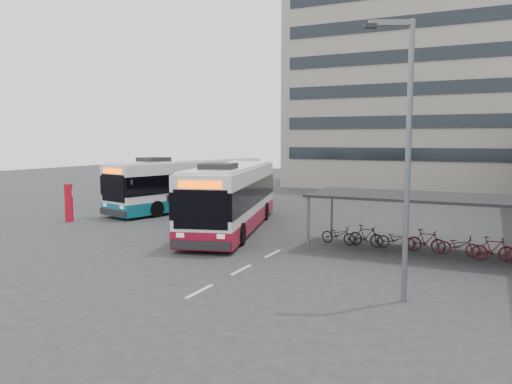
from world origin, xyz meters
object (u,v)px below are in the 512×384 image
at_px(pedestrian, 214,219).
at_px(bus_main, 232,198).
at_px(lamp_post, 405,144).
at_px(bus_teal, 189,184).

bearing_deg(pedestrian, bus_main, 13.41).
bearing_deg(lamp_post, bus_main, 116.48).
distance_m(pedestrian, lamp_post, 12.63).
xyz_separation_m(bus_teal, pedestrian, (6.91, -8.46, -0.82)).
distance_m(bus_main, pedestrian, 2.66).
height_order(bus_main, lamp_post, lamp_post).
bearing_deg(bus_main, bus_teal, 122.52).
bearing_deg(lamp_post, pedestrian, 124.95).
relative_size(bus_main, lamp_post, 1.56).
height_order(bus_teal, pedestrian, bus_teal).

